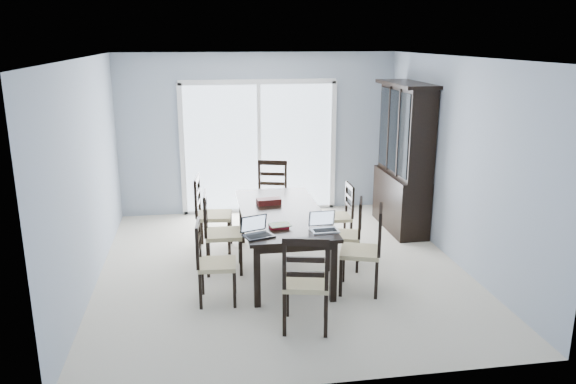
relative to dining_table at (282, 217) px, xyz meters
name	(u,v)px	position (x,y,z in m)	size (l,w,h in m)	color
floor	(282,268)	(0.00, 0.00, -0.67)	(5.00, 5.00, 0.00)	beige
ceiling	(281,57)	(0.00, 0.00, 1.93)	(5.00, 5.00, 0.00)	white
back_wall	(259,134)	(0.00, 2.50, 0.63)	(4.50, 0.02, 2.60)	#98A4B5
wall_left	(88,175)	(-2.25, 0.00, 0.63)	(0.02, 5.00, 2.60)	#98A4B5
wall_right	(457,162)	(2.25, 0.00, 0.63)	(0.02, 5.00, 2.60)	#98A4B5
balcony	(254,197)	(0.00, 3.50, -0.72)	(4.50, 2.00, 0.10)	gray
railing	(248,155)	(0.00, 4.50, -0.12)	(4.50, 0.06, 1.10)	#99999E
dining_table	(282,217)	(0.00, 0.00, 0.00)	(1.00, 2.20, 0.75)	black
china_hutch	(404,159)	(2.02, 1.25, 0.40)	(0.50, 1.38, 2.20)	black
sliding_door	(259,147)	(0.00, 2.48, 0.41)	(2.52, 0.05, 2.18)	silver
chair_left_near	(208,253)	(-0.92, -0.79, -0.11)	(0.44, 0.43, 1.07)	black
chair_left_mid	(215,223)	(-0.82, 0.06, -0.05)	(0.47, 0.46, 1.17)	black
chair_left_far	(207,205)	(-0.91, 0.81, -0.04)	(0.51, 0.50, 1.19)	black
chair_right_near	(369,241)	(0.88, -0.81, -0.06)	(0.57, 0.56, 1.16)	black
chair_right_mid	(352,226)	(0.87, -0.10, -0.13)	(0.50, 0.49, 1.03)	black
chair_right_far	(342,208)	(0.95, 0.67, -0.14)	(0.40, 0.38, 1.02)	black
chair_end_near	(306,273)	(-0.01, -1.61, -0.05)	(0.53, 0.54, 1.18)	black
chair_end_far	(272,188)	(0.08, 1.56, -0.04)	(0.56, 0.57, 1.20)	black
laptop_dark	(259,232)	(-0.38, -0.86, 0.13)	(0.36, 0.31, 0.21)	black
laptop_silver	(325,227)	(0.36, -0.79, 0.13)	(0.31, 0.22, 0.21)	silver
book_stack	(279,226)	(-0.12, -0.59, 0.10)	(0.26, 0.21, 0.04)	maroon
cell_phone	(304,238)	(0.09, -1.00, 0.08)	(0.12, 0.06, 0.01)	black
game_box	(269,201)	(-0.12, 0.33, 0.11)	(0.30, 0.15, 0.08)	#430D0F
hot_tub	(224,171)	(-0.54, 3.51, -0.22)	(1.93, 1.77, 0.91)	brown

